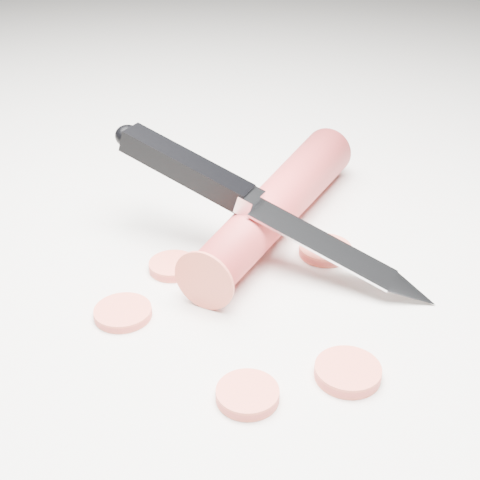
# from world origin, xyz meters

# --- Properties ---
(ground) EXTENTS (2.40, 2.40, 0.00)m
(ground) POSITION_xyz_m (0.00, 0.00, 0.00)
(ground) COLOR silver
(ground) RESTS_ON ground
(carrot) EXTENTS (0.10, 0.22, 0.04)m
(carrot) POSITION_xyz_m (0.02, 0.03, 0.02)
(carrot) COLOR red
(carrot) RESTS_ON ground
(carrot_slice_0) EXTENTS (0.04, 0.04, 0.01)m
(carrot_slice_0) POSITION_xyz_m (0.06, 0.00, 0.00)
(carrot_slice_0) COLOR #EA5843
(carrot_slice_0) RESTS_ON ground
(carrot_slice_1) EXTENTS (0.04, 0.04, 0.01)m
(carrot_slice_1) POSITION_xyz_m (-0.06, -0.09, 0.00)
(carrot_slice_1) COLOR #EA5843
(carrot_slice_1) RESTS_ON ground
(carrot_slice_2) EXTENTS (0.03, 0.03, 0.01)m
(carrot_slice_2) POSITION_xyz_m (-0.04, -0.03, 0.00)
(carrot_slice_2) COLOR #EA5843
(carrot_slice_2) RESTS_ON ground
(carrot_slice_3) EXTENTS (0.04, 0.04, 0.01)m
(carrot_slice_3) POSITION_xyz_m (0.08, -0.12, 0.00)
(carrot_slice_3) COLOR #EA5843
(carrot_slice_3) RESTS_ON ground
(carrot_slice_4) EXTENTS (0.03, 0.03, 0.01)m
(carrot_slice_4) POSITION_xyz_m (0.02, -0.15, 0.00)
(carrot_slice_4) COLOR #EA5843
(carrot_slice_4) RESTS_ON ground
(kitchen_knife) EXTENTS (0.24, 0.10, 0.08)m
(kitchen_knife) POSITION_xyz_m (0.02, -0.01, 0.04)
(kitchen_knife) COLOR silver
(kitchen_knife) RESTS_ON ground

